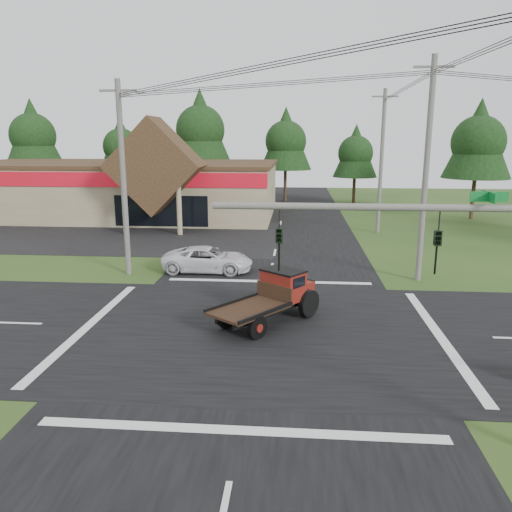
# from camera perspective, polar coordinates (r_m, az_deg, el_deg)

# --- Properties ---
(ground) EXTENTS (120.00, 120.00, 0.00)m
(ground) POSITION_cam_1_polar(r_m,az_deg,el_deg) (20.06, 0.38, -8.57)
(ground) COLOR #254217
(ground) RESTS_ON ground
(road_ns) EXTENTS (12.00, 120.00, 0.02)m
(road_ns) POSITION_cam_1_polar(r_m,az_deg,el_deg) (20.06, 0.38, -8.54)
(road_ns) COLOR black
(road_ns) RESTS_ON ground
(road_ew) EXTENTS (120.00, 12.00, 0.02)m
(road_ew) POSITION_cam_1_polar(r_m,az_deg,el_deg) (20.06, 0.38, -8.54)
(road_ew) COLOR black
(road_ew) RESTS_ON ground
(parking_apron) EXTENTS (28.00, 14.00, 0.02)m
(parking_apron) POSITION_cam_1_polar(r_m,az_deg,el_deg) (41.27, -17.34, 2.28)
(parking_apron) COLOR black
(parking_apron) RESTS_ON ground
(cvs_building) EXTENTS (30.40, 18.20, 9.19)m
(cvs_building) POSITION_cam_1_polar(r_m,az_deg,el_deg) (51.29, -14.97, 7.60)
(cvs_building) COLOR #8B775E
(cvs_building) RESTS_ON ground
(traffic_signal_mast) EXTENTS (8.12, 0.24, 7.00)m
(traffic_signal_mast) POSITION_cam_1_polar(r_m,az_deg,el_deg) (12.31, 25.66, -2.37)
(traffic_signal_mast) COLOR #595651
(traffic_signal_mast) RESTS_ON ground
(utility_pole_nw) EXTENTS (2.00, 0.30, 10.50)m
(utility_pole_nw) POSITION_cam_1_polar(r_m,az_deg,el_deg) (28.25, -14.93, 8.62)
(utility_pole_nw) COLOR #595651
(utility_pole_nw) RESTS_ON ground
(utility_pole_ne) EXTENTS (2.00, 0.30, 11.50)m
(utility_pole_ne) POSITION_cam_1_polar(r_m,az_deg,el_deg) (27.43, 18.86, 9.29)
(utility_pole_ne) COLOR #595651
(utility_pole_ne) RESTS_ON ground
(utility_pole_n) EXTENTS (2.00, 0.30, 11.20)m
(utility_pole_n) POSITION_cam_1_polar(r_m,az_deg,el_deg) (41.14, 14.14, 10.49)
(utility_pole_n) COLOR #595651
(utility_pole_n) RESTS_ON ground
(tree_row_a) EXTENTS (6.72, 6.72, 12.12)m
(tree_row_a) POSITION_cam_1_polar(r_m,az_deg,el_deg) (66.44, -24.17, 12.66)
(tree_row_a) COLOR #332316
(tree_row_a) RESTS_ON ground
(tree_row_b) EXTENTS (5.60, 5.60, 10.10)m
(tree_row_b) POSITION_cam_1_polar(r_m,az_deg,el_deg) (64.23, -15.15, 12.16)
(tree_row_b) COLOR #332316
(tree_row_b) RESTS_ON ground
(tree_row_c) EXTENTS (7.28, 7.28, 13.13)m
(tree_row_c) POSITION_cam_1_polar(r_m,az_deg,el_deg) (60.66, -6.38, 14.39)
(tree_row_c) COLOR #332316
(tree_row_c) RESTS_ON ground
(tree_row_d) EXTENTS (6.16, 6.16, 11.11)m
(tree_row_d) POSITION_cam_1_polar(r_m,az_deg,el_deg) (60.58, 3.42, 13.18)
(tree_row_d) COLOR #332316
(tree_row_d) RESTS_ON ground
(tree_row_e) EXTENTS (5.04, 5.04, 9.09)m
(tree_row_e) POSITION_cam_1_polar(r_m,az_deg,el_deg) (58.96, 11.32, 11.64)
(tree_row_e) COLOR #332316
(tree_row_e) RESTS_ON ground
(tree_side_ne) EXTENTS (6.16, 6.16, 11.11)m
(tree_side_ne) POSITION_cam_1_polar(r_m,az_deg,el_deg) (51.34, 24.09, 12.07)
(tree_side_ne) COLOR #332316
(tree_side_ne) RESTS_ON ground
(antique_flatbed_truck) EXTENTS (4.70, 5.23, 2.14)m
(antique_flatbed_truck) POSITION_cam_1_polar(r_m,az_deg,el_deg) (20.50, 1.27, -4.90)
(antique_flatbed_truck) COLOR #58170C
(antique_flatbed_truck) RESTS_ON ground
(white_pickup) EXTENTS (5.16, 2.43, 1.43)m
(white_pickup) POSITION_cam_1_polar(r_m,az_deg,el_deg) (28.71, -5.54, -0.38)
(white_pickup) COLOR silver
(white_pickup) RESTS_ON ground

